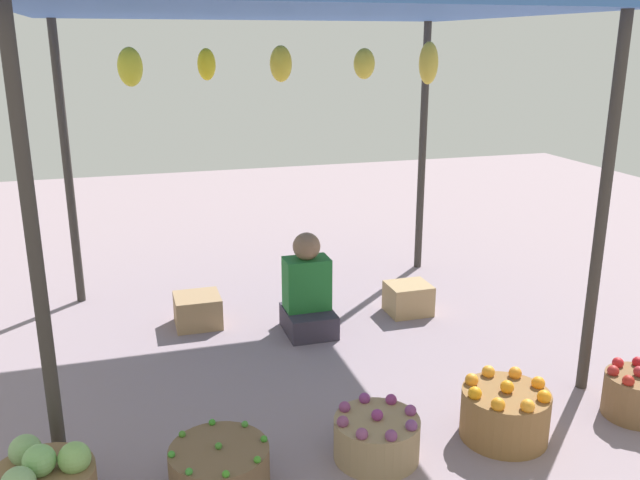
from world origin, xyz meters
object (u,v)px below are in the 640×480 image
(wooden_crate_near_vendor, at_px, (408,298))
(wooden_crate_stacked_rear, at_px, (198,310))
(vendor_person, at_px, (308,294))
(basket_oranges, at_px, (505,413))
(basket_purple_onions, at_px, (377,437))
(basket_green_chilies, at_px, (220,468))
(basket_red_apples, at_px, (636,394))

(wooden_crate_near_vendor, height_order, wooden_crate_stacked_rear, wooden_crate_near_vendor)
(vendor_person, height_order, basket_oranges, vendor_person)
(basket_purple_onions, distance_m, wooden_crate_stacked_rear, 2.16)
(wooden_crate_near_vendor, bearing_deg, basket_purple_onions, -118.62)
(vendor_person, distance_m, basket_purple_onions, 1.70)
(basket_green_chilies, height_order, wooden_crate_stacked_rear, basket_green_chilies)
(basket_oranges, bearing_deg, wooden_crate_stacked_rear, 125.32)
(vendor_person, distance_m, basket_green_chilies, 1.96)
(basket_green_chilies, xyz_separation_m, basket_oranges, (1.60, -0.00, 0.04))
(wooden_crate_near_vendor, bearing_deg, vendor_person, -173.36)
(basket_purple_onions, bearing_deg, basket_oranges, -2.01)
(basket_red_apples, bearing_deg, basket_purple_onions, 178.18)
(basket_green_chilies, xyz_separation_m, wooden_crate_stacked_rear, (0.14, 2.07, 0.01))
(vendor_person, xyz_separation_m, basket_green_chilies, (-0.94, -1.71, -0.18))
(basket_oranges, relative_size, basket_red_apples, 1.32)
(basket_red_apples, distance_m, wooden_crate_near_vendor, 1.96)
(basket_green_chilies, bearing_deg, wooden_crate_stacked_rear, 86.18)
(vendor_person, xyz_separation_m, basket_red_apples, (1.54, -1.74, -0.16))
(basket_green_chilies, xyz_separation_m, wooden_crate_near_vendor, (1.82, 1.82, 0.01))
(basket_green_chilies, bearing_deg, basket_red_apples, -0.66)
(basket_purple_onions, xyz_separation_m, basket_red_apples, (1.63, -0.05, 0.02))
(vendor_person, height_order, basket_purple_onions, vendor_person)
(wooden_crate_stacked_rear, bearing_deg, basket_oranges, -54.68)
(basket_purple_onions, bearing_deg, basket_green_chilies, -178.41)
(basket_purple_onions, distance_m, wooden_crate_near_vendor, 2.04)
(basket_purple_onions, height_order, wooden_crate_stacked_rear, basket_purple_onions)
(basket_red_apples, bearing_deg, wooden_crate_near_vendor, 109.43)
(vendor_person, bearing_deg, wooden_crate_near_vendor, 6.64)
(wooden_crate_stacked_rear, bearing_deg, basket_purple_onions, -70.90)
(wooden_crate_near_vendor, bearing_deg, basket_green_chilies, -135.10)
(basket_red_apples, xyz_separation_m, wooden_crate_stacked_rear, (-2.34, 2.09, -0.02))
(vendor_person, bearing_deg, basket_green_chilies, -118.66)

